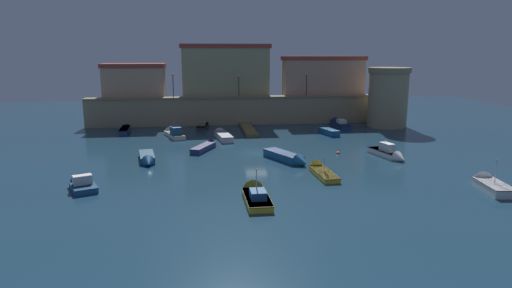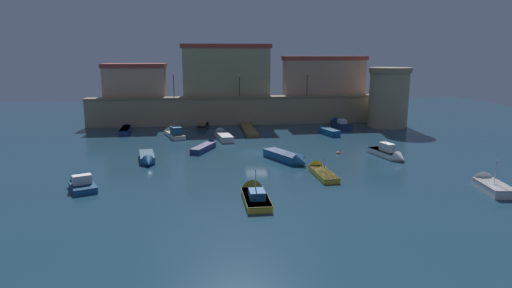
{
  "view_description": "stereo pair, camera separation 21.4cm",
  "coord_description": "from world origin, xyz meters",
  "px_view_note": "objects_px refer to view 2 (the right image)",
  "views": [
    {
      "loc": [
        -6.54,
        -50.59,
        11.62
      ],
      "look_at": [
        0.0,
        0.39,
        1.01
      ],
      "focal_mm": 30.93,
      "sensor_mm": 36.0,
      "label": 1
    },
    {
      "loc": [
        -6.32,
        -50.62,
        11.62
      ],
      "look_at": [
        0.0,
        0.39,
        1.01
      ],
      "focal_mm": 30.93,
      "sensor_mm": 36.0,
      "label": 2
    }
  ],
  "objects_px": {
    "moored_boat_1": "(173,133)",
    "moored_boat_13": "(206,146)",
    "fortress_tower": "(389,97)",
    "moored_boat_3": "(222,135)",
    "moored_boat_4": "(288,158)",
    "quay_lamp_2": "(307,81)",
    "moored_boat_6": "(488,184)",
    "quay_lamp_0": "(174,82)",
    "moored_boat_10": "(254,194)",
    "moored_boat_11": "(319,170)",
    "moored_boat_7": "(81,184)",
    "quay_lamp_1": "(239,82)",
    "moored_boat_2": "(327,131)",
    "moored_boat_0": "(389,154)",
    "moored_boat_12": "(126,129)",
    "mooring_buoy_0": "(338,154)",
    "moored_boat_5": "(147,158)",
    "moored_boat_8": "(204,125)",
    "moored_boat_9": "(339,123)"
  },
  "relations": [
    {
      "from": "quay_lamp_1",
      "to": "moored_boat_8",
      "type": "height_order",
      "value": "quay_lamp_1"
    },
    {
      "from": "moored_boat_3",
      "to": "moored_boat_4",
      "type": "relative_size",
      "value": 1.07
    },
    {
      "from": "moored_boat_7",
      "to": "moored_boat_6",
      "type": "bearing_deg",
      "value": -121.15
    },
    {
      "from": "moored_boat_2",
      "to": "moored_boat_12",
      "type": "height_order",
      "value": "moored_boat_2"
    },
    {
      "from": "quay_lamp_1",
      "to": "moored_boat_3",
      "type": "relative_size",
      "value": 0.48
    },
    {
      "from": "moored_boat_11",
      "to": "moored_boat_13",
      "type": "xyz_separation_m",
      "value": [
        -10.94,
        12.64,
        0.09
      ]
    },
    {
      "from": "moored_boat_2",
      "to": "moored_boat_10",
      "type": "relative_size",
      "value": 0.81
    },
    {
      "from": "moored_boat_0",
      "to": "moored_boat_2",
      "type": "height_order",
      "value": "moored_boat_0"
    },
    {
      "from": "moored_boat_10",
      "to": "moored_boat_11",
      "type": "relative_size",
      "value": 0.98
    },
    {
      "from": "moored_boat_11",
      "to": "moored_boat_2",
      "type": "bearing_deg",
      "value": -20.07
    },
    {
      "from": "moored_boat_7",
      "to": "moored_boat_12",
      "type": "height_order",
      "value": "moored_boat_7"
    },
    {
      "from": "moored_boat_0",
      "to": "moored_boat_5",
      "type": "bearing_deg",
      "value": -104.53
    },
    {
      "from": "moored_boat_1",
      "to": "fortress_tower",
      "type": "bearing_deg",
      "value": -101.87
    },
    {
      "from": "quay_lamp_1",
      "to": "moored_boat_2",
      "type": "distance_m",
      "value": 17.23
    },
    {
      "from": "quay_lamp_0",
      "to": "moored_boat_3",
      "type": "bearing_deg",
      "value": -58.72
    },
    {
      "from": "quay_lamp_2",
      "to": "moored_boat_8",
      "type": "height_order",
      "value": "quay_lamp_2"
    },
    {
      "from": "moored_boat_11",
      "to": "moored_boat_7",
      "type": "bearing_deg",
      "value": 93.36
    },
    {
      "from": "moored_boat_0",
      "to": "moored_boat_1",
      "type": "distance_m",
      "value": 30.03
    },
    {
      "from": "fortress_tower",
      "to": "moored_boat_13",
      "type": "bearing_deg",
      "value": -155.25
    },
    {
      "from": "fortress_tower",
      "to": "moored_boat_10",
      "type": "bearing_deg",
      "value": -127.82
    },
    {
      "from": "mooring_buoy_0",
      "to": "fortress_tower",
      "type": "bearing_deg",
      "value": 52.61
    },
    {
      "from": "moored_boat_1",
      "to": "mooring_buoy_0",
      "type": "relative_size",
      "value": 14.34
    },
    {
      "from": "moored_boat_7",
      "to": "moored_boat_9",
      "type": "xyz_separation_m",
      "value": [
        32.83,
        29.62,
        0.07
      ]
    },
    {
      "from": "moored_boat_3",
      "to": "moored_boat_5",
      "type": "xyz_separation_m",
      "value": [
        -8.81,
        -12.87,
        -0.04
      ]
    },
    {
      "from": "moored_boat_6",
      "to": "moored_boat_13",
      "type": "height_order",
      "value": "moored_boat_6"
    },
    {
      "from": "moored_boat_4",
      "to": "moored_boat_12",
      "type": "distance_m",
      "value": 29.82
    },
    {
      "from": "quay_lamp_2",
      "to": "moored_boat_6",
      "type": "bearing_deg",
      "value": -79.53
    },
    {
      "from": "moored_boat_5",
      "to": "quay_lamp_2",
      "type": "bearing_deg",
      "value": 126.93
    },
    {
      "from": "fortress_tower",
      "to": "moored_boat_0",
      "type": "height_order",
      "value": "fortress_tower"
    },
    {
      "from": "quay_lamp_0",
      "to": "moored_boat_12",
      "type": "height_order",
      "value": "quay_lamp_0"
    },
    {
      "from": "moored_boat_2",
      "to": "moored_boat_11",
      "type": "xyz_separation_m",
      "value": [
        -6.76,
        -20.84,
        -0.19
      ]
    },
    {
      "from": "moored_boat_0",
      "to": "moored_boat_3",
      "type": "distance_m",
      "value": 23.13
    },
    {
      "from": "moored_boat_4",
      "to": "moored_boat_7",
      "type": "height_order",
      "value": "moored_boat_7"
    },
    {
      "from": "fortress_tower",
      "to": "moored_boat_8",
      "type": "distance_m",
      "value": 29.8
    },
    {
      "from": "moored_boat_1",
      "to": "moored_boat_7",
      "type": "height_order",
      "value": "moored_boat_1"
    },
    {
      "from": "moored_boat_2",
      "to": "moored_boat_5",
      "type": "distance_m",
      "value": 27.99
    },
    {
      "from": "fortress_tower",
      "to": "moored_boat_1",
      "type": "height_order",
      "value": "fortress_tower"
    },
    {
      "from": "fortress_tower",
      "to": "quay_lamp_0",
      "type": "bearing_deg",
      "value": 171.08
    },
    {
      "from": "moored_boat_1",
      "to": "moored_boat_6",
      "type": "distance_m",
      "value": 40.69
    },
    {
      "from": "moored_boat_3",
      "to": "moored_boat_8",
      "type": "distance_m",
      "value": 9.22
    },
    {
      "from": "moored_boat_10",
      "to": "moored_boat_0",
      "type": "bearing_deg",
      "value": -54.68
    },
    {
      "from": "fortress_tower",
      "to": "moored_boat_10",
      "type": "xyz_separation_m",
      "value": [
        -25.55,
        -32.91,
        -4.42
      ]
    },
    {
      "from": "moored_boat_5",
      "to": "moored_boat_4",
      "type": "bearing_deg",
      "value": 74.06
    },
    {
      "from": "moored_boat_6",
      "to": "moored_boat_7",
      "type": "bearing_deg",
      "value": 90.29
    },
    {
      "from": "quay_lamp_1",
      "to": "moored_boat_6",
      "type": "height_order",
      "value": "quay_lamp_1"
    },
    {
      "from": "moored_boat_1",
      "to": "moored_boat_3",
      "type": "height_order",
      "value": "moored_boat_1"
    },
    {
      "from": "moored_boat_10",
      "to": "moored_boat_12",
      "type": "relative_size",
      "value": 0.9
    },
    {
      "from": "moored_boat_2",
      "to": "moored_boat_0",
      "type": "bearing_deg",
      "value": 176.93
    },
    {
      "from": "moored_boat_0",
      "to": "moored_boat_12",
      "type": "bearing_deg",
      "value": -134.61
    },
    {
      "from": "moored_boat_1",
      "to": "moored_boat_13",
      "type": "relative_size",
      "value": 1.11
    }
  ]
}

